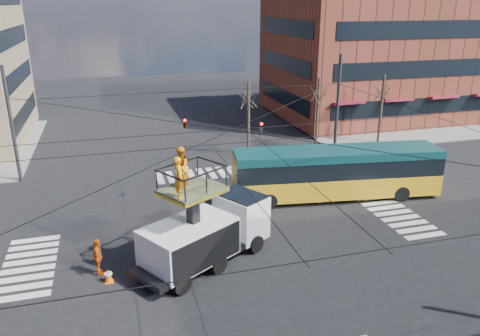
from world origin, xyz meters
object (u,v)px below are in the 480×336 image
at_px(utility_truck, 206,224).
at_px(traffic_cone, 109,276).
at_px(worker_ground, 98,257).
at_px(city_bus, 336,172).
at_px(flagger, 319,187).

bearing_deg(utility_truck, traffic_cone, 156.33).
xyz_separation_m(traffic_cone, worker_ground, (-0.39, 0.78, 0.57)).
bearing_deg(city_bus, worker_ground, -152.40).
relative_size(utility_truck, city_bus, 0.54).
bearing_deg(flagger, utility_truck, -78.02).
xyz_separation_m(utility_truck, worker_ground, (-4.99, 0.19, -1.09)).
bearing_deg(worker_ground, city_bus, -68.68).
relative_size(worker_ground, flagger, 0.88).
xyz_separation_m(city_bus, worker_ground, (-14.49, -5.16, -0.84)).
height_order(city_bus, flagger, city_bus).
relative_size(city_bus, traffic_cone, 20.72).
relative_size(utility_truck, worker_ground, 4.05).
relative_size(city_bus, worker_ground, 7.45).
distance_m(city_bus, traffic_cone, 15.36).
xyz_separation_m(utility_truck, flagger, (8.17, 4.92, -0.98)).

